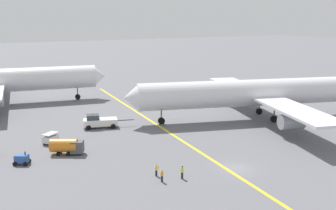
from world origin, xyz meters
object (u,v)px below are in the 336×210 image
at_px(airliner_being_pushed, 254,93).
at_px(ground_crew_wing_walker_right, 156,170).
at_px(ground_crew_ramp_agent_by_cones, 162,176).
at_px(gse_fuel_bowser_stubby, 67,146).
at_px(pushback_tug, 99,121).
at_px(gse_gpu_cart_small, 22,159).
at_px(ground_crew_marshaller_foreground, 182,172).
at_px(gse_baggage_cart_near_cluster, 50,138).

distance_m(airliner_being_pushed, ground_crew_wing_walker_right, 36.30).
bearing_deg(ground_crew_ramp_agent_by_cones, airliner_being_pushed, 31.78).
bearing_deg(airliner_being_pushed, gse_fuel_bowser_stubby, -175.09).
relative_size(pushback_tug, ground_crew_wing_walker_right, 5.91).
height_order(airliner_being_pushed, gse_gpu_cart_small, airliner_being_pushed).
bearing_deg(gse_gpu_cart_small, gse_fuel_bowser_stubby, 9.59).
bearing_deg(airliner_being_pushed, ground_crew_marshaller_foreground, -145.39).
bearing_deg(gse_gpu_cart_small, ground_crew_wing_walker_right, -42.06).
height_order(airliner_being_pushed, gse_fuel_bowser_stubby, airliner_being_pushed).
height_order(pushback_tug, ground_crew_wing_walker_right, pushback_tug).
bearing_deg(gse_baggage_cart_near_cluster, ground_crew_wing_walker_right, -67.89).
height_order(ground_crew_marshaller_foreground, ground_crew_ramp_agent_by_cones, ground_crew_marshaller_foreground).
xyz_separation_m(airliner_being_pushed, gse_fuel_bowser_stubby, (-39.09, -3.36, -3.97)).
bearing_deg(pushback_tug, gse_gpu_cart_small, -140.74).
distance_m(gse_gpu_cart_small, ground_crew_ramp_agent_by_cones, 20.76).
height_order(airliner_being_pushed, ground_crew_ramp_agent_by_cones, airliner_being_pushed).
distance_m(gse_baggage_cart_near_cluster, gse_gpu_cart_small, 9.92).
height_order(gse_baggage_cart_near_cluster, ground_crew_wing_walker_right, gse_baggage_cart_near_cluster).
height_order(airliner_being_pushed, pushback_tug, airliner_being_pushed).
height_order(airliner_being_pushed, ground_crew_marshaller_foreground, airliner_being_pushed).
relative_size(ground_crew_marshaller_foreground, ground_crew_wing_walker_right, 1.09).
distance_m(gse_gpu_cart_small, ground_crew_marshaller_foreground, 22.96).
bearing_deg(gse_gpu_cart_small, gse_baggage_cart_near_cluster, 53.17).
relative_size(airliner_being_pushed, gse_fuel_bowser_stubby, 9.81).
bearing_deg(gse_gpu_cart_small, pushback_tug, 39.26).
bearing_deg(ground_crew_wing_walker_right, gse_gpu_cart_small, 137.94).
height_order(pushback_tug, ground_crew_ramp_agent_by_cones, pushback_tug).
xyz_separation_m(gse_gpu_cart_small, ground_crew_wing_walker_right, (14.48, -13.06, 0.03)).
xyz_separation_m(pushback_tug, gse_fuel_bowser_stubby, (-9.47, -12.17, 0.12)).
xyz_separation_m(pushback_tug, ground_crew_marshaller_foreground, (0.64, -28.82, -0.30)).
bearing_deg(gse_gpu_cart_small, ground_crew_marshaller_foreground, -42.45).
relative_size(ground_crew_wing_walker_right, ground_crew_ramp_agent_by_cones, 0.98).
xyz_separation_m(gse_baggage_cart_near_cluster, ground_crew_ramp_agent_by_cones, (8.24, -23.09, -0.02)).
height_order(gse_gpu_cart_small, ground_crew_marshaller_foreground, gse_gpu_cart_small).
relative_size(gse_baggage_cart_near_cluster, gse_gpu_cart_small, 1.19).
xyz_separation_m(gse_fuel_bowser_stubby, gse_baggage_cart_near_cluster, (-0.88, 6.79, -0.47)).
xyz_separation_m(airliner_being_pushed, pushback_tug, (-29.62, 8.82, -4.08)).
distance_m(airliner_being_pushed, gse_fuel_bowser_stubby, 39.44).
distance_m(gse_fuel_bowser_stubby, gse_baggage_cart_near_cluster, 6.86).
relative_size(airliner_being_pushed, gse_gpu_cart_small, 19.39).
xyz_separation_m(airliner_being_pushed, ground_crew_ramp_agent_by_cones, (-31.73, -19.66, -4.45)).
distance_m(gse_fuel_bowser_stubby, ground_crew_marshaller_foreground, 19.48).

